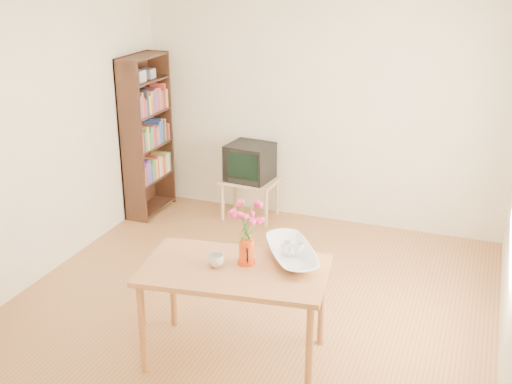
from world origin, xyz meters
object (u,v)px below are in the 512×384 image
at_px(table, 235,279).
at_px(bowl, 292,230).
at_px(television, 250,161).
at_px(pitcher, 247,252).
at_px(mug, 216,261).

xyz_separation_m(table, bowl, (0.33, 0.30, 0.31)).
xyz_separation_m(bowl, television, (-1.18, 2.24, -0.30)).
xyz_separation_m(pitcher, bowl, (0.27, 0.20, 0.13)).
xyz_separation_m(table, mug, (-0.13, -0.03, 0.13)).
height_order(table, bowl, bowl).
bearing_deg(mug, pitcher, 172.98).
height_order(pitcher, mug, pitcher).
bearing_deg(bowl, table, -137.97).
distance_m(table, pitcher, 0.21).
bearing_deg(mug, table, 151.17).
bearing_deg(bowl, mug, -144.94).
bearing_deg(table, mug, -176.21).
relative_size(bowl, television, 0.91).
height_order(bowl, television, bowl).
xyz_separation_m(mug, bowl, (0.46, 0.32, 0.17)).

